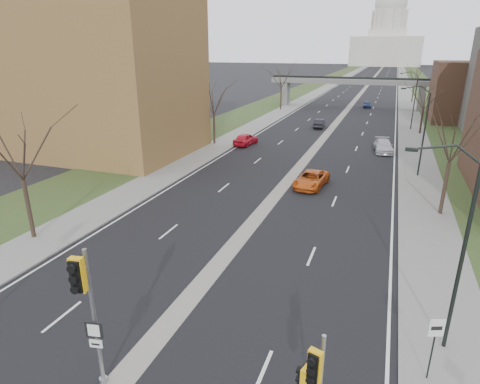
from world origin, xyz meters
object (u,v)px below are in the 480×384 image
Objects in this scene: signal_pole_median at (86,299)px; car_right_far at (367,104)px; signal_pole_right at (312,383)px; car_left_far at (319,123)px; car_left_near at (246,139)px; speed_limit_sign at (435,338)px; car_right_near at (311,179)px; car_right_mid at (384,146)px.

signal_pole_median is 83.08m from car_right_far.
signal_pole_median reaches higher than signal_pole_right.
signal_pole_median reaches higher than car_left_far.
car_left_near is at bearing -111.16° from car_right_far.
speed_limit_sign is 78.52m from car_right_far.
car_left_near is (-16.28, 40.04, -2.29)m from signal_pole_right.
signal_pole_right is 1.21× the size of car_right_far.
speed_limit_sign is 0.70× the size of car_right_far.
car_right_near reaches higher than car_left_far.
car_right_far is at bearing -106.16° from car_left_far.
car_right_far is at bearing 109.50° from signal_pole_right.
signal_pole_right is 6.15m from speed_limit_sign.
signal_pole_right reaches higher than car_left_far.
car_left_far is (-13.02, 50.95, -1.28)m from speed_limit_sign.
speed_limit_sign is (11.53, 4.74, -2.00)m from signal_pole_median.
speed_limit_sign reaches higher than car_right_near.
car_left_far is (-9.32, 55.74, -2.37)m from signal_pole_right.
car_left_far is at bearing 81.89° from speed_limit_sign.
car_right_far is (1.20, 56.81, -0.05)m from car_right_near.
car_right_mid is (8.73, 42.33, -3.24)m from signal_pole_median.
car_right_mid reaches higher than car_left_far.
car_right_near is (-8.59, 21.36, -1.27)m from speed_limit_sign.
car_right_far is at bearing 76.43° from signal_pole_median.
speed_limit_sign is at bearing 69.23° from signal_pole_right.
car_left_near is (-8.45, 40.00, -3.19)m from signal_pole_median.
signal_pole_right is at bearing -72.93° from car_right_near.
signal_pole_right reaches higher than car_right_mid.
car_right_near is 1.00× the size of car_right_mid.
car_right_near is at bearing -96.03° from car_right_far.
car_right_mid is at bearing 122.93° from car_left_far.
speed_limit_sign is at bearing 99.84° from car_left_far.
car_right_mid reaches higher than car_right_near.
car_left_far is 1.10× the size of car_right_far.
signal_pole_median is 26.47m from car_right_near.
car_left_far is (-1.49, 55.70, -3.28)m from signal_pole_median.
speed_limit_sign is 0.59× the size of car_left_near.
car_right_near is at bearing 136.49° from car_left_near.
car_left_far is 27.79m from car_right_far.
car_right_near is at bearing 94.01° from car_left_far.
signal_pole_right is at bearing 95.00° from car_left_far.
signal_pole_right is at bearing -150.17° from speed_limit_sign.
signal_pole_right is 0.92× the size of car_right_mid.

